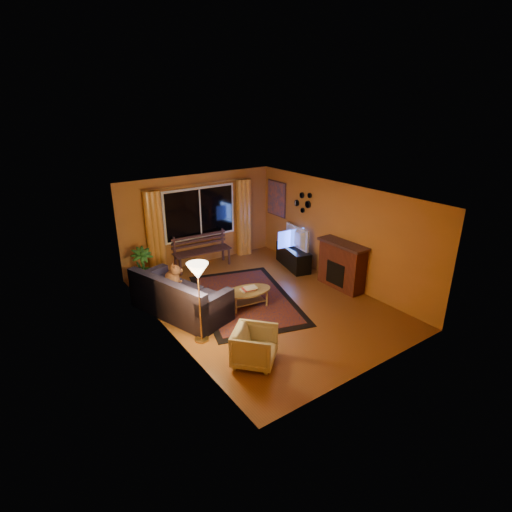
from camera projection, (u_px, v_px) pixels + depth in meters
floor at (264, 303)px, 9.09m from camera, size 4.50×6.00×0.02m
ceiling at (264, 194)px, 8.17m from camera, size 4.50×6.00×0.02m
wall_back at (200, 220)px, 10.93m from camera, size 4.50×0.02×2.50m
wall_left at (166, 276)px, 7.43m from camera, size 0.02×6.00×2.50m
wall_right at (338, 233)px, 9.83m from camera, size 0.02×6.00×2.50m
window at (200, 213)px, 10.81m from camera, size 2.00×0.02×1.30m
curtain_rod at (200, 184)px, 10.48m from camera, size 3.20×0.03×0.03m
curtain_left at (155, 234)px, 10.16m from camera, size 0.36×0.36×2.24m
curtain_right at (243, 218)px, 11.60m from camera, size 0.36×0.36×2.24m
bench at (203, 259)px, 10.94m from camera, size 1.61×0.57×0.48m
potted_plant at (142, 268)px, 9.74m from camera, size 0.60×0.60×0.99m
sofa at (180, 294)px, 8.50m from camera, size 1.59×2.42×0.90m
dog at (172, 276)px, 8.83m from camera, size 0.39×0.47×0.46m
armchair at (255, 345)px, 6.89m from camera, size 0.97×0.97×0.73m
floor_lamp at (200, 303)px, 7.38m from camera, size 0.35×0.35×1.61m
rug at (245, 299)px, 9.25m from camera, size 2.89×3.70×0.02m
coffee_table at (248, 298)px, 8.86m from camera, size 1.24×1.24×0.40m
tv_console at (293, 257)px, 10.97m from camera, size 0.76×1.40×0.55m
television at (294, 238)px, 10.76m from camera, size 0.24×1.03×0.59m
fireplace at (342, 266)px, 9.67m from camera, size 0.40×1.20×1.10m
mirror_cluster at (303, 201)px, 10.60m from camera, size 0.06×0.60×0.56m
painting at (276, 199)px, 11.54m from camera, size 0.04×0.76×0.96m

